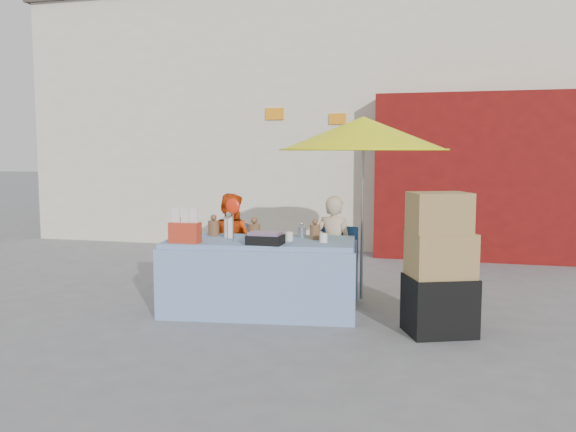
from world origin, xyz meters
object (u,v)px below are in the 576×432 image
(vendor_beige, at_px, (334,248))
(umbrella, at_px, (363,134))
(chair_right, at_px, (331,281))
(vendor_orange, at_px, (230,244))
(market_table, at_px, (260,275))
(chair_left, at_px, (227,275))
(box_stack, at_px, (440,269))

(vendor_beige, relative_size, umbrella, 0.58)
(chair_right, relative_size, vendor_orange, 0.70)
(chair_right, distance_m, vendor_beige, 0.37)
(market_table, bearing_deg, vendor_beige, 38.83)
(chair_left, relative_size, umbrella, 0.41)
(market_table, relative_size, vendor_orange, 1.75)
(market_table, height_order, umbrella, umbrella)
(vendor_beige, bearing_deg, umbrella, -144.86)
(chair_right, bearing_deg, chair_left, -171.42)
(vendor_beige, bearing_deg, chair_left, 14.73)
(chair_right, height_order, vendor_beige, vendor_beige)
(market_table, height_order, box_stack, box_stack)
(vendor_beige, xyz_separation_m, box_stack, (1.18, -1.03, 0.01))
(vendor_beige, bearing_deg, vendor_orange, 8.58)
(vendor_beige, height_order, umbrella, umbrella)
(chair_left, relative_size, vendor_beige, 0.71)
(vendor_beige, bearing_deg, chair_right, 99.58)
(chair_right, height_order, vendor_orange, vendor_orange)
(vendor_beige, distance_m, umbrella, 1.33)
(market_table, distance_m, vendor_beige, 0.98)
(market_table, relative_size, chair_right, 2.49)
(vendor_orange, height_order, vendor_beige, vendor_orange)
(market_table, xyz_separation_m, vendor_beige, (0.66, 0.69, 0.20))
(market_table, xyz_separation_m, umbrella, (0.96, 0.84, 1.49))
(chair_left, bearing_deg, vendor_orange, 99.58)
(chair_right, distance_m, box_stack, 1.53)
(chair_right, relative_size, box_stack, 0.64)
(vendor_orange, relative_size, umbrella, 0.58)
(vendor_orange, relative_size, vendor_beige, 1.00)
(chair_left, xyz_separation_m, chair_right, (1.25, 0.00, 0.00))
(box_stack, bearing_deg, vendor_beige, 138.87)
(market_table, relative_size, chair_left, 2.49)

